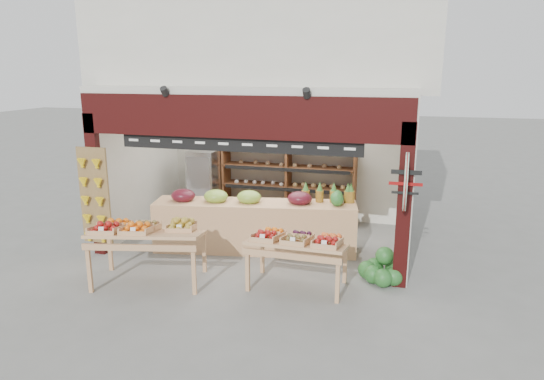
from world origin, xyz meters
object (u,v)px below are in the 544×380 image
(cardboard_stack, at_px, (217,223))
(display_table_right, at_px, (298,241))
(watermelon_pile, at_px, (381,270))
(back_shelving, at_px, (288,171))
(display_table_left, at_px, (141,231))
(mid_counter, at_px, (254,224))
(refrigerator, at_px, (204,185))

(cardboard_stack, height_order, display_table_right, display_table_right)
(cardboard_stack, distance_m, watermelon_pile, 3.79)
(back_shelving, relative_size, watermelon_pile, 4.12)
(display_table_right, height_order, watermelon_pile, display_table_right)
(display_table_left, bearing_deg, mid_counter, 53.71)
(back_shelving, xyz_separation_m, cardboard_stack, (-1.21, -1.40, -0.92))
(mid_counter, bearing_deg, display_table_right, -50.26)
(back_shelving, xyz_separation_m, display_table_left, (-1.51, -3.91, -0.30))
(display_table_left, xyz_separation_m, display_table_right, (2.50, 0.45, -0.09))
(back_shelving, distance_m, watermelon_pile, 3.80)
(cardboard_stack, bearing_deg, back_shelving, 49.22)
(back_shelving, relative_size, display_table_right, 1.97)
(refrigerator, distance_m, watermelon_pile, 4.82)
(watermelon_pile, bearing_deg, cardboard_stack, 156.96)
(back_shelving, height_order, watermelon_pile, back_shelving)
(cardboard_stack, xyz_separation_m, display_table_right, (2.19, -2.07, 0.52))
(display_table_left, distance_m, display_table_right, 2.54)
(mid_counter, bearing_deg, back_shelving, 85.41)
(mid_counter, xyz_separation_m, display_table_right, (1.15, -1.38, 0.25))
(refrigerator, bearing_deg, cardboard_stack, -54.32)
(mid_counter, relative_size, watermelon_pile, 5.24)
(refrigerator, xyz_separation_m, cardboard_stack, (0.66, -0.91, -0.56))
(display_table_left, relative_size, display_table_right, 1.24)
(back_shelving, bearing_deg, display_table_left, -111.13)
(mid_counter, distance_m, display_table_left, 2.30)
(refrigerator, distance_m, display_table_right, 4.12)
(cardboard_stack, bearing_deg, display_table_left, -96.89)
(back_shelving, xyz_separation_m, refrigerator, (-1.86, -0.49, -0.35))
(cardboard_stack, distance_m, display_table_left, 2.60)
(display_table_left, bearing_deg, refrigerator, 95.87)
(display_table_left, height_order, watermelon_pile, display_table_left)
(refrigerator, relative_size, mid_counter, 0.42)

